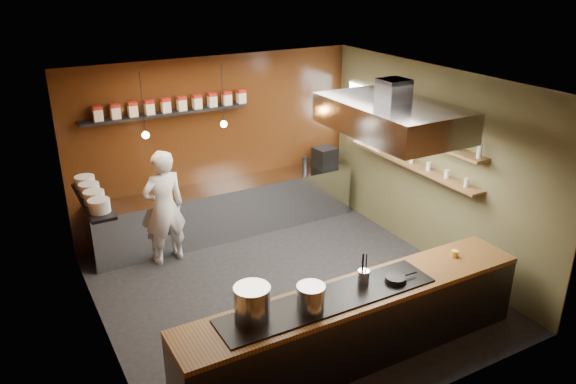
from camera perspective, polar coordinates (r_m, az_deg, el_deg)
floor at (r=8.15m, az=0.19°, el=-10.18°), size 5.00×5.00×0.00m
back_wall at (r=9.57m, az=-7.16°, el=4.68°), size 5.00×0.00×5.00m
left_wall at (r=6.70m, az=-18.85°, el=-4.43°), size 0.00×5.00×5.00m
right_wall at (r=8.86m, az=14.47°, el=2.66°), size 0.00×5.00×5.00m
ceiling at (r=7.00m, az=0.22°, el=10.97°), size 5.00×5.00×0.00m
window_pane at (r=9.95m, az=7.82°, el=7.73°), size 0.00×1.00×1.00m
prep_counter at (r=9.66m, az=-6.12°, el=-1.77°), size 4.60×0.65×0.90m
pass_counter at (r=6.78m, az=6.97°, el=-13.18°), size 4.40×0.72×0.94m
tin_shelf at (r=8.97m, az=-12.39°, el=7.78°), size 2.60×0.26×0.04m
plate_shelf at (r=7.61m, az=-19.22°, el=-0.81°), size 0.30×1.40×0.04m
bottle_shelf_upper at (r=8.84m, az=12.65°, el=5.65°), size 0.26×2.80×0.04m
bottle_shelf_lower at (r=8.98m, az=12.40°, el=2.78°), size 0.26×2.80×0.04m
extractor_hood at (r=7.51m, az=10.49°, el=7.52°), size 1.20×2.00×0.72m
pendant_left at (r=8.24m, az=-14.30°, el=5.96°), size 0.10×0.10×0.95m
pendant_right at (r=8.60m, az=-6.56°, el=7.21°), size 0.10×0.10×0.95m
storage_tins at (r=8.98m, az=-11.54°, el=8.73°), size 2.43×0.13×0.22m
plate_stacks at (r=7.57m, az=-19.32°, el=-0.12°), size 0.26×1.16×0.16m
bottles at (r=8.80m, az=12.72°, el=6.52°), size 0.06×2.66×0.24m
wine_glasses at (r=8.95m, az=12.44°, el=3.29°), size 0.07×2.37×0.13m
stockpot_large at (r=5.91m, az=-3.65°, el=-11.18°), size 0.44×0.44×0.37m
stockpot_small at (r=6.06m, az=2.34°, el=-10.68°), size 0.36×0.36×0.29m
utensil_crock at (r=6.58m, az=7.68°, el=-8.57°), size 0.16×0.16×0.17m
frying_pan at (r=6.71m, az=10.90°, el=-8.68°), size 0.43×0.26×0.06m
butter_jar at (r=7.44m, az=16.57°, el=-6.03°), size 0.11×0.11×0.08m
espresso_machine at (r=10.23m, az=3.76°, el=3.53°), size 0.40×0.39×0.37m
chef at (r=8.74m, az=-12.47°, el=-1.56°), size 0.71×0.51×1.83m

